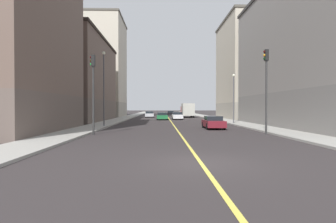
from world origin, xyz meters
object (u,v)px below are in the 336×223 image
(traffic_light_right_near, at_px, (93,84))
(car_maroon, at_px, (213,122))
(traffic_light_left_near, at_px, (266,80))
(box_truck, at_px, (187,110))
(building_left_near, at_px, (319,54))
(street_lamp_left_near, at_px, (234,93))
(car_green, at_px, (162,116))
(street_lamp_right_near, at_px, (104,82))
(building_right_midblock, at_px, (70,80))
(car_white, at_px, (177,116))
(building_right_distant, at_px, (99,68))
(car_silver, at_px, (149,114))
(car_black, at_px, (171,113))
(building_left_mid, at_px, (253,70))

(traffic_light_right_near, xyz_separation_m, car_maroon, (10.80, 6.34, -3.45))
(traffic_light_left_near, distance_m, box_truck, 40.08)
(building_left_near, distance_m, street_lamp_left_near, 10.72)
(traffic_light_left_near, height_order, car_green, traffic_light_left_near)
(street_lamp_left_near, distance_m, car_maroon, 9.54)
(street_lamp_right_near, xyz_separation_m, car_maroon, (11.78, -2.83, -4.44))
(building_right_midblock, xyz_separation_m, car_white, (17.38, 6.40, -5.87))
(traffic_light_left_near, distance_m, car_maroon, 7.99)
(building_left_near, bearing_deg, box_truck, 110.30)
(building_left_near, relative_size, street_lamp_right_near, 3.07)
(car_maroon, bearing_deg, building_right_distant, 117.72)
(building_right_distant, height_order, car_silver, building_right_distant)
(car_silver, height_order, box_truck, box_truck)
(car_maroon, xyz_separation_m, box_truck, (0.47, 33.56, 0.99))
(street_lamp_right_near, distance_m, car_black, 45.83)
(building_left_near, distance_m, building_right_distant, 47.95)
(building_right_distant, height_order, traffic_light_right_near, building_right_distant)
(street_lamp_right_near, distance_m, car_white, 22.29)
(building_left_mid, bearing_deg, car_maroon, -116.32)
(car_maroon, bearing_deg, street_lamp_left_near, 62.34)
(building_left_near, height_order, building_right_midblock, building_left_near)
(building_left_near, xyz_separation_m, street_lamp_right_near, (-23.91, 0.80, -3.08))
(street_lamp_right_near, bearing_deg, building_right_midblock, 120.99)
(building_left_mid, relative_size, building_right_distant, 0.82)
(building_left_near, relative_size, car_green, 6.12)
(traffic_light_left_near, distance_m, street_lamp_right_near, 17.50)
(street_lamp_right_near, bearing_deg, building_left_near, -1.93)
(building_left_near, distance_m, car_silver, 38.64)
(car_green, bearing_deg, traffic_light_left_near, -73.29)
(building_left_mid, xyz_separation_m, car_green, (-17.30, -3.28, -8.76))
(traffic_light_right_near, distance_m, car_black, 54.58)
(traffic_light_left_near, bearing_deg, street_lamp_left_near, 85.92)
(building_right_distant, xyz_separation_m, street_lamp_left_near, (23.91, -29.78, -7.31))
(car_black, bearing_deg, box_truck, -77.15)
(traffic_light_right_near, bearing_deg, car_black, 81.47)
(car_maroon, xyz_separation_m, car_green, (-5.17, 21.25, -0.01))
(building_left_near, relative_size, building_left_mid, 1.36)
(traffic_light_right_near, distance_m, car_maroon, 12.98)
(car_maroon, height_order, car_black, car_maroon)
(traffic_light_left_near, height_order, box_truck, traffic_light_left_near)
(street_lamp_right_near, bearing_deg, traffic_light_left_near, -31.61)
(car_maroon, bearing_deg, box_truck, 89.20)
(car_white, bearing_deg, street_lamp_left_near, -66.01)
(building_right_midblock, xyz_separation_m, street_lamp_left_near, (23.91, -8.28, -2.44))
(traffic_light_right_near, xyz_separation_m, street_lamp_left_near, (14.92, 14.21, 0.00))
(street_lamp_right_near, xyz_separation_m, car_white, (9.37, 19.73, -4.43))
(car_silver, height_order, car_maroon, car_silver)
(building_right_midblock, bearing_deg, building_left_mid, 14.70)
(building_left_mid, distance_m, car_green, 19.67)
(traffic_light_left_near, xyz_separation_m, car_white, (-5.52, 28.90, -3.72))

